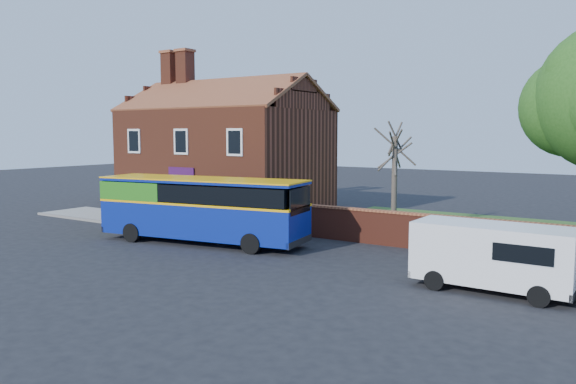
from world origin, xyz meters
The scene contains 9 objects.
ground centered at (0.00, 0.00, 0.00)m, with size 120.00×120.00×0.00m, color black.
pavement centered at (-7.00, 5.75, 0.06)m, with size 18.00×3.50×0.12m, color gray.
kerb centered at (-7.00, 4.00, 0.07)m, with size 18.00×0.15×0.14m, color slate.
grass_strip centered at (13.00, 13.00, 0.02)m, with size 26.00×12.00×0.04m, color #426B28.
shop_building centered at (-7.02, 11.50, 3.41)m, with size 12.30×8.13×10.50m.
boundary_wall centered at (13.00, 7.00, 0.81)m, with size 22.00×0.38×1.60m.
bus centered at (-1.51, 2.76, 1.72)m, with size 10.20×4.03×3.03m.
van_near centered at (12.04, 1.95, 1.22)m, with size 4.99×2.15×2.17m.
bare_tree centered at (5.12, 10.28, 2.77)m, with size 2.02×2.41×5.39m.
Camera 1 is at (16.27, -16.46, 5.09)m, focal length 35.00 mm.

